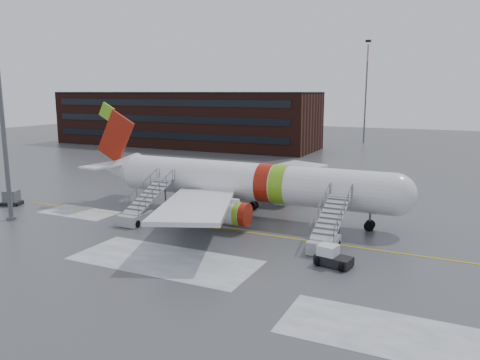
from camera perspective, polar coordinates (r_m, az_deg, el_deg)
The scene contains 8 objects.
ground at distance 41.58m, azimuth 5.67°, elevation -6.58°, with size 260.00×260.00×0.00m, color #494C4F.
airliner at distance 47.04m, azimuth -0.01°, elevation -0.20°, with size 35.03×32.97×11.18m.
airstair_fwd at distance 38.08m, azimuth 10.50°, elevation -6.66°, with size 2.05×7.70×3.48m.
airstair_aft at distance 45.91m, azimuth -12.04°, elevation -3.72°, with size 2.05×7.70×3.48m.
pushback_tug at distance 34.68m, azimuth 11.12°, elevation -9.16°, with size 2.79×2.30×1.47m.
uld_container at distance 57.44m, azimuth -26.08°, elevation -2.01°, with size 2.38×2.09×1.62m.
terminal_building at distance 109.39m, azimuth -6.99°, elevation 7.42°, with size 62.00×16.11×12.30m.
light_mast_far_n at distance 117.41m, azimuth 15.14°, elevation 11.09°, with size 1.20×1.20×24.25m.
Camera 1 is at (13.14, -37.48, 12.31)m, focal length 35.00 mm.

